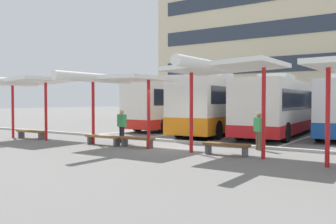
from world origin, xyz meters
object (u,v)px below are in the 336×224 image
at_px(bench_0, 31,132).
at_px(waiting_shelter_1, 115,80).
at_px(coach_bus_2, 283,107).
at_px(bench_1, 103,138).
at_px(waiting_shelter_0, 24,83).
at_px(bench_3, 226,146).
at_px(bench_2, 137,140).
at_px(waiting_shelter_2, 222,69).
at_px(coach_bus_1, 224,106).
at_px(waiting_passenger_1, 259,129).
at_px(coach_bus_0, 188,105).
at_px(waiting_passenger_2, 122,124).

xyz_separation_m(bench_0, waiting_shelter_1, (6.10, -0.08, 2.61)).
distance_m(coach_bus_2, bench_1, 11.26).
height_order(coach_bus_2, waiting_shelter_0, coach_bus_2).
distance_m(bench_0, bench_3, 11.25).
relative_size(coach_bus_2, bench_2, 7.03).
distance_m(bench_1, waiting_shelter_2, 6.68).
relative_size(coach_bus_1, coach_bus_2, 1.00).
height_order(coach_bus_2, waiting_passenger_1, coach_bus_2).
bearing_deg(coach_bus_1, waiting_shelter_2, -64.99).
relative_size(coach_bus_1, waiting_shelter_1, 2.30).
height_order(coach_bus_0, bench_0, coach_bus_0).
height_order(bench_2, waiting_shelter_2, waiting_shelter_2).
relative_size(coach_bus_1, waiting_shelter_2, 2.37).
bearing_deg(coach_bus_1, waiting_passenger_2, -100.65).
height_order(waiting_shelter_0, waiting_passenger_2, waiting_shelter_0).
relative_size(bench_0, waiting_shelter_2, 0.39).
distance_m(coach_bus_2, waiting_shelter_1, 11.04).
distance_m(bench_1, bench_3, 6.05).
distance_m(coach_bus_0, bench_0, 11.65).
xyz_separation_m(coach_bus_0, bench_2, (3.92, -10.83, -1.39)).
height_order(coach_bus_2, bench_2, coach_bus_2).
distance_m(bench_0, waiting_passenger_1, 12.00).
relative_size(coach_bus_2, bench_1, 6.16).
bearing_deg(waiting_shelter_2, bench_2, 175.49).
relative_size(waiting_shelter_1, waiting_passenger_2, 3.23).
distance_m(coach_bus_1, bench_3, 10.07).
bearing_deg(bench_2, bench_0, -177.37).
xyz_separation_m(coach_bus_0, waiting_shelter_2, (8.16, -11.16, 1.47)).
bearing_deg(waiting_passenger_1, bench_0, -168.39).
relative_size(bench_1, waiting_passenger_1, 1.23).
bearing_deg(bench_2, waiting_passenger_2, 151.67).
xyz_separation_m(waiting_shelter_1, waiting_passenger_2, (-0.74, 1.29, -2.04)).
bearing_deg(coach_bus_2, bench_0, -136.26).
relative_size(coach_bus_1, waiting_passenger_2, 7.42).
relative_size(coach_bus_2, bench_3, 6.56).
distance_m(waiting_shelter_1, bench_1, 2.77).
xyz_separation_m(coach_bus_1, waiting_shelter_2, (4.36, -9.34, 1.48)).
height_order(coach_bus_0, waiting_shelter_0, coach_bus_0).
distance_m(waiting_shelter_0, bench_3, 11.57).
bearing_deg(bench_0, waiting_shelter_1, -0.80).
xyz_separation_m(waiting_shelter_2, waiting_passenger_1, (0.50, 2.43, -2.31)).
xyz_separation_m(bench_0, waiting_passenger_1, (11.74, 2.41, 0.54)).
height_order(bench_0, waiting_shelter_1, waiting_shelter_1).
distance_m(waiting_shelter_2, waiting_passenger_1, 3.39).
xyz_separation_m(coach_bus_0, bench_0, (-3.08, -11.15, -1.38)).
bearing_deg(waiting_shelter_0, bench_2, 5.98).
relative_size(coach_bus_1, waiting_passenger_1, 7.64).
bearing_deg(bench_0, bench_3, 1.80).
height_order(coach_bus_2, waiting_shelter_2, coach_bus_2).
distance_m(coach_bus_1, bench_0, 11.67).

